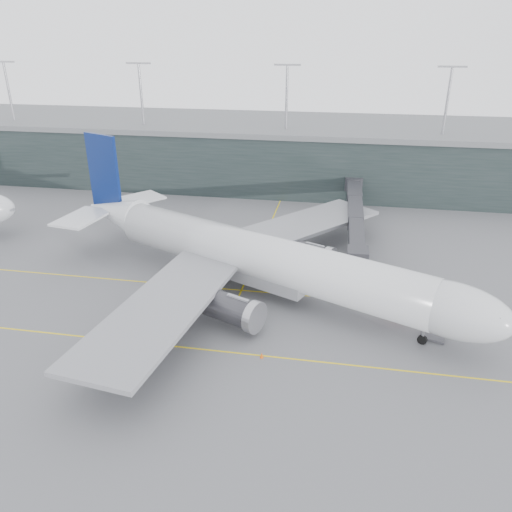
# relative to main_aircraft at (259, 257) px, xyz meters

# --- Properties ---
(ground) EXTENTS (320.00, 320.00, 0.00)m
(ground) POSITION_rel_main_aircraft_xyz_m (-7.66, 3.84, -5.67)
(ground) COLOR slate
(ground) RESTS_ON ground
(taxiline_a) EXTENTS (160.00, 0.25, 0.02)m
(taxiline_a) POSITION_rel_main_aircraft_xyz_m (-7.66, -0.16, -5.66)
(taxiline_a) COLOR yellow
(taxiline_a) RESTS_ON ground
(taxiline_b) EXTENTS (160.00, 0.25, 0.02)m
(taxiline_b) POSITION_rel_main_aircraft_xyz_m (-7.66, -16.16, -5.66)
(taxiline_b) COLOR yellow
(taxiline_b) RESTS_ON ground
(taxiline_lead_main) EXTENTS (0.25, 60.00, 0.02)m
(taxiline_lead_main) POSITION_rel_main_aircraft_xyz_m (-2.66, 23.84, -5.66)
(taxiline_lead_main) COLOR yellow
(taxiline_lead_main) RESTS_ON ground
(terminal) EXTENTS (240.00, 36.00, 29.00)m
(terminal) POSITION_rel_main_aircraft_xyz_m (-7.66, 61.84, 1.95)
(terminal) COLOR #1D2827
(terminal) RESTS_ON ground
(main_aircraft) EXTENTS (68.66, 63.26, 20.20)m
(main_aircraft) POSITION_rel_main_aircraft_xyz_m (0.00, 0.00, 0.00)
(main_aircraft) COLOR silver
(main_aircraft) RESTS_ON ground
(jet_bridge) EXTENTS (4.00, 43.96, 6.39)m
(jet_bridge) POSITION_rel_main_aircraft_xyz_m (14.11, 27.07, -0.88)
(jet_bridge) COLOR #2B2C30
(jet_bridge) RESTS_ON ground
(gse_cart) EXTENTS (2.70, 2.15, 1.60)m
(gse_cart) POSITION_rel_main_aircraft_xyz_m (20.27, -4.06, -4.78)
(gse_cart) COLOR red
(gse_cart) RESTS_ON ground
(baggage_dolly) EXTENTS (3.60, 3.18, 0.31)m
(baggage_dolly) POSITION_rel_main_aircraft_xyz_m (24.22, -8.29, -5.48)
(baggage_dolly) COLOR #3D3D42
(baggage_dolly) RESTS_ON ground
(uld_a) EXTENTS (2.28, 1.94, 1.85)m
(uld_a) POSITION_rel_main_aircraft_xyz_m (-13.10, 14.77, -4.70)
(uld_a) COLOR #323236
(uld_a) RESTS_ON ground
(uld_b) EXTENTS (2.19, 1.94, 1.68)m
(uld_b) POSITION_rel_main_aircraft_xyz_m (-9.33, 14.99, -4.79)
(uld_b) COLOR #323236
(uld_b) RESTS_ON ground
(uld_c) EXTENTS (2.64, 2.40, 1.97)m
(uld_c) POSITION_rel_main_aircraft_xyz_m (-8.68, 13.25, -4.63)
(uld_c) COLOR #323236
(uld_c) RESTS_ON ground
(cone_nose) EXTENTS (0.44, 0.44, 0.69)m
(cone_nose) POSITION_rel_main_aircraft_xyz_m (25.36, -0.78, -5.32)
(cone_nose) COLOR #E65E0C
(cone_nose) RESTS_ON ground
(cone_wing_stbd) EXTENTS (0.45, 0.45, 0.72)m
(cone_wing_stbd) POSITION_rel_main_aircraft_xyz_m (3.24, -16.55, -5.31)
(cone_wing_stbd) COLOR #E0500C
(cone_wing_stbd) RESTS_ON ground
(cone_wing_port) EXTENTS (0.50, 0.50, 0.80)m
(cone_wing_port) POSITION_rel_main_aircraft_xyz_m (1.86, 14.57, -5.27)
(cone_wing_port) COLOR #F03D0D
(cone_wing_port) RESTS_ON ground
(cone_tail) EXTENTS (0.47, 0.47, 0.75)m
(cone_tail) POSITION_rel_main_aircraft_xyz_m (-15.68, -8.78, -5.30)
(cone_tail) COLOR #DF460C
(cone_tail) RESTS_ON ground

